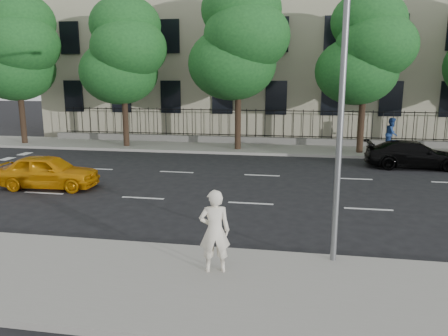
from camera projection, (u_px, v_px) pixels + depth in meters
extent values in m
plane|color=black|center=(241.00, 227.00, 13.00)|extent=(120.00, 120.00, 0.00)
cube|color=gray|center=(216.00, 287.00, 9.13)|extent=(60.00, 4.00, 0.15)
cube|color=gray|center=(272.00, 149.00, 26.48)|extent=(60.00, 4.00, 0.15)
cube|color=#BFB697|center=(283.00, 15.00, 33.30)|extent=(34.00, 12.00, 18.00)
cube|color=slate|center=(274.00, 140.00, 28.06)|extent=(30.00, 0.50, 0.40)
cube|color=black|center=(274.00, 136.00, 27.99)|extent=(28.80, 0.05, 0.05)
cube|color=black|center=(275.00, 111.00, 27.66)|extent=(28.80, 0.05, 0.05)
cylinder|color=slate|center=(342.00, 88.00, 9.50)|extent=(0.14, 0.14, 8.00)
cylinder|color=#382619|center=(23.00, 119.00, 28.06)|extent=(0.36, 0.36, 3.15)
ellipsoid|color=#194B1E|center=(15.00, 69.00, 27.77)|extent=(4.94, 4.94, 4.06)
ellipsoid|color=#194B1E|center=(21.00, 45.00, 26.84)|extent=(4.68, 4.68, 3.85)
ellipsoid|color=#194B1E|center=(19.00, 22.00, 27.19)|extent=(4.42, 4.42, 3.64)
cylinder|color=#382619|center=(126.00, 122.00, 26.90)|extent=(0.36, 0.36, 2.97)
ellipsoid|color=#194B1E|center=(119.00, 72.00, 26.64)|extent=(4.75, 4.75, 3.90)
ellipsoid|color=#194B1E|center=(129.00, 48.00, 25.72)|extent=(4.50, 4.50, 3.70)
ellipsoid|color=#194B1E|center=(125.00, 25.00, 26.08)|extent=(4.25, 4.25, 3.50)
cylinder|color=#382619|center=(238.00, 121.00, 25.68)|extent=(0.36, 0.36, 3.32)
ellipsoid|color=#194B1E|center=(232.00, 64.00, 25.36)|extent=(5.13, 5.13, 4.21)
ellipsoid|color=#194B1E|center=(247.00, 36.00, 24.42)|extent=(4.86, 4.86, 4.00)
ellipsoid|color=#194B1E|center=(241.00, 10.00, 24.76)|extent=(4.59, 4.59, 3.78)
cylinder|color=#382619|center=(361.00, 125.00, 24.53)|extent=(0.36, 0.36, 3.08)
ellipsoid|color=#194B1E|center=(356.00, 71.00, 24.27)|extent=(4.56, 4.56, 3.74)
ellipsoid|color=#194B1E|center=(376.00, 46.00, 23.36)|extent=(4.32, 4.32, 3.55)
ellipsoid|color=#194B1E|center=(369.00, 22.00, 23.73)|extent=(4.08, 4.08, 3.36)
imported|color=orange|center=(48.00, 172.00, 17.39)|extent=(4.08, 1.87, 1.36)
imported|color=black|center=(413.00, 155.00, 21.24)|extent=(4.58, 1.91, 1.32)
imported|color=white|center=(215.00, 231.00, 9.55)|extent=(0.77, 0.59, 1.87)
imported|color=navy|center=(392.00, 134.00, 25.69)|extent=(1.02, 1.12, 1.87)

